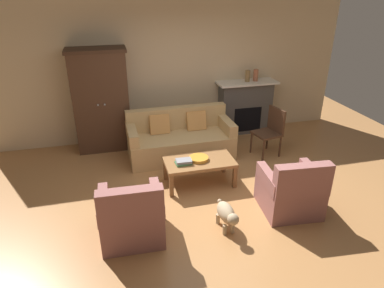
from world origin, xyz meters
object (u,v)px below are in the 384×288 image
object	(u,v)px
armoire	(101,100)
armchair_near_right	(291,192)
fireplace	(245,107)
armchair_near_left	(132,217)
fruit_bowl	(199,158)
dog	(227,214)
couch	(180,140)
mantel_vase_terracotta	(256,75)
mantel_vase_bronze	(248,76)
side_chair_wooden	(271,129)
coffee_table	(199,163)
book_stack	(184,162)

from	to	relation	value
armoire	armchair_near_right	distance (m)	3.80
fireplace	armchair_near_left	bearing A→B (deg)	-132.82
fruit_bowl	dog	world-z (taller)	fruit_bowl
dog	armchair_near_right	bearing A→B (deg)	9.40
couch	mantel_vase_terracotta	xyz separation A→B (m)	(1.78, 0.76, 0.92)
mantel_vase_bronze	armchair_near_left	bearing A→B (deg)	-133.00
fireplace	side_chair_wooden	bearing A→B (deg)	-87.69
fruit_bowl	mantel_vase_bronze	distance (m)	2.50
coffee_table	dog	distance (m)	1.21
armoire	armchair_near_right	world-z (taller)	armoire
fruit_bowl	book_stack	xyz separation A→B (m)	(-0.26, -0.07, 0.01)
armchair_near_right	side_chair_wooden	xyz separation A→B (m)	(0.52, 1.74, 0.20)
coffee_table	side_chair_wooden	distance (m)	1.73
book_stack	fireplace	bearing A→B (deg)	46.63
couch	fruit_bowl	world-z (taller)	couch
coffee_table	armchair_near_right	xyz separation A→B (m)	(1.05, -1.04, -0.05)
couch	armchair_near_left	distance (m)	2.39
coffee_table	book_stack	bearing A→B (deg)	-169.99
couch	coffee_table	xyz separation A→B (m)	(0.08, -1.07, 0.05)
fireplace	armchair_near_right	distance (m)	2.93
couch	armchair_near_left	world-z (taller)	armchair_near_left
book_stack	armchair_near_right	bearing A→B (deg)	-36.93
coffee_table	book_stack	world-z (taller)	book_stack
coffee_table	side_chair_wooden	bearing A→B (deg)	24.18
mantel_vase_terracotta	armchair_near_right	distance (m)	3.08
armoire	armchair_near_left	bearing A→B (deg)	-84.82
book_stack	mantel_vase_terracotta	xyz separation A→B (m)	(1.97, 1.88, 0.79)
armoire	fruit_bowl	xyz separation A→B (m)	(1.42, -1.75, -0.52)
book_stack	armchair_near_right	world-z (taller)	armchair_near_right
fruit_bowl	dog	size ratio (longest dim) A/B	0.54
couch	armchair_near_right	size ratio (longest dim) A/B	2.19
mantel_vase_terracotta	armchair_near_left	bearing A→B (deg)	-134.85
armchair_near_right	dog	world-z (taller)	armchair_near_right
coffee_table	side_chair_wooden	xyz separation A→B (m)	(1.57, 0.70, 0.15)
mantel_vase_terracotta	side_chair_wooden	xyz separation A→B (m)	(-0.13, -1.13, -0.73)
mantel_vase_terracotta	dog	world-z (taller)	mantel_vase_terracotta
book_stack	mantel_vase_terracotta	size ratio (longest dim) A/B	1.08
fireplace	fruit_bowl	bearing A→B (deg)	-129.88
fireplace	armoire	distance (m)	2.98
fireplace	couch	world-z (taller)	fireplace
armchair_near_right	side_chair_wooden	distance (m)	1.83
fireplace	side_chair_wooden	world-z (taller)	fireplace
book_stack	dog	xyz separation A→B (m)	(0.31, -1.16, -0.21)
fruit_bowl	couch	bearing A→B (deg)	93.92
fruit_bowl	side_chair_wooden	xyz separation A→B (m)	(1.57, 0.69, 0.07)
armchair_near_right	side_chair_wooden	world-z (taller)	side_chair_wooden
mantel_vase_terracotta	armchair_near_right	size ratio (longest dim) A/B	0.27
armoire	armchair_near_left	world-z (taller)	armoire
fireplace	couch	distance (m)	1.80
couch	mantel_vase_bronze	xyz separation A→B (m)	(1.60, 0.76, 0.92)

